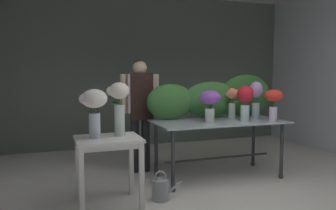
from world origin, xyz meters
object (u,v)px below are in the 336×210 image
object	(u,v)px
vase_violet_tulips	(210,101)
vase_white_roses_tall	(94,106)
vase_scarlet_anemones	(274,100)
vase_lilac_stock	(256,96)
display_table_glass	(218,130)
florist	(140,104)
vase_cream_lisianthus_tall	(119,103)
vase_coral_snapdragons	(232,101)
watering_can	(161,189)
side_table_white	(108,148)
vase_crimson_peonies	(245,99)

from	to	relation	value
vase_violet_tulips	vase_white_roses_tall	distance (m)	1.61
vase_scarlet_anemones	vase_lilac_stock	bearing A→B (deg)	105.03
display_table_glass	florist	size ratio (longest dim) A/B	1.10
vase_cream_lisianthus_tall	vase_coral_snapdragons	bearing A→B (deg)	17.71
vase_white_roses_tall	watering_can	world-z (taller)	vase_white_roses_tall
side_table_white	vase_lilac_stock	size ratio (longest dim) A/B	1.42
vase_coral_snapdragons	vase_white_roses_tall	xyz separation A→B (m)	(-2.00, -0.61, 0.05)
vase_crimson_peonies	vase_violet_tulips	world-z (taller)	vase_crimson_peonies
vase_violet_tulips	vase_coral_snapdragons	xyz separation A→B (m)	(0.44, 0.18, -0.02)
vase_coral_snapdragons	vase_white_roses_tall	distance (m)	2.09
vase_crimson_peonies	vase_coral_snapdragons	xyz separation A→B (m)	(-0.04, 0.27, -0.04)
display_table_glass	vase_white_roses_tall	world-z (taller)	vase_white_roses_tall
side_table_white	vase_lilac_stock	distance (m)	2.30
vase_cream_lisianthus_tall	vase_scarlet_anemones	bearing A→B (deg)	4.57
side_table_white	vase_cream_lisianthus_tall	size ratio (longest dim) A/B	1.27
side_table_white	vase_crimson_peonies	bearing A→B (deg)	10.13
side_table_white	florist	xyz separation A→B (m)	(0.64, 1.10, 0.36)
florist	vase_crimson_peonies	distance (m)	1.47
vase_crimson_peonies	vase_white_roses_tall	distance (m)	2.07
vase_coral_snapdragons	vase_white_roses_tall	size ratio (longest dim) A/B	0.83
vase_coral_snapdragons	vase_white_roses_tall	world-z (taller)	vase_white_roses_tall
vase_white_roses_tall	watering_can	xyz separation A→B (m)	(0.72, -0.05, -0.97)
display_table_glass	vase_coral_snapdragons	bearing A→B (deg)	22.35
side_table_white	vase_violet_tulips	world-z (taller)	vase_violet_tulips
side_table_white	vase_white_roses_tall	distance (m)	0.48
watering_can	vase_coral_snapdragons	bearing A→B (deg)	27.34
florist	vase_lilac_stock	size ratio (longest dim) A/B	3.07
side_table_white	watering_can	distance (m)	0.77
vase_crimson_peonies	watering_can	distance (m)	1.68
display_table_glass	watering_can	distance (m)	1.27
display_table_glass	vase_cream_lisianthus_tall	bearing A→B (deg)	-163.19
vase_white_roses_tall	watering_can	bearing A→B (deg)	-4.33
vase_violet_tulips	display_table_glass	bearing A→B (deg)	22.25
vase_crimson_peonies	vase_white_roses_tall	xyz separation A→B (m)	(-2.04, -0.34, 0.01)
display_table_glass	watering_can	bearing A→B (deg)	-151.38
florist	watering_can	distance (m)	1.45
vase_white_roses_tall	florist	bearing A→B (deg)	54.54
vase_cream_lisianthus_tall	watering_can	size ratio (longest dim) A/B	1.67
florist	display_table_glass	bearing A→B (deg)	-32.90
vase_coral_snapdragons	vase_cream_lisianthus_tall	xyz separation A→B (m)	(-1.72, -0.55, 0.07)
side_table_white	vase_lilac_stock	bearing A→B (deg)	13.41
watering_can	vase_violet_tulips	bearing A→B (deg)	29.83
vase_lilac_stock	watering_can	world-z (taller)	vase_lilac_stock
vase_violet_tulips	vase_white_roses_tall	xyz separation A→B (m)	(-1.56, -0.43, 0.03)
vase_scarlet_anemones	vase_crimson_peonies	world-z (taller)	vase_crimson_peonies
florist	watering_can	size ratio (longest dim) A/B	4.59
vase_cream_lisianthus_tall	side_table_white	bearing A→B (deg)	-157.02
vase_scarlet_anemones	vase_coral_snapdragons	distance (m)	0.56
florist	vase_scarlet_anemones	distance (m)	1.85
florist	vase_cream_lisianthus_tall	bearing A→B (deg)	-115.97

